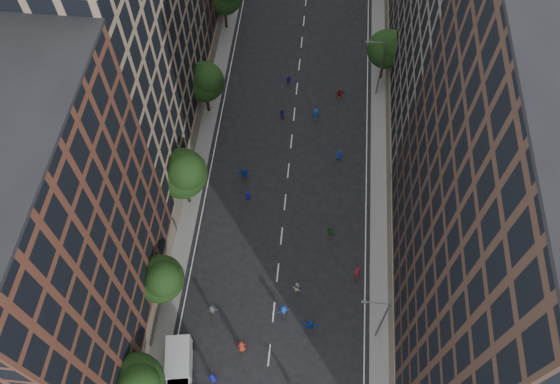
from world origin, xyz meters
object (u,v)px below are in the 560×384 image
at_px(streetlamp_near, 381,318).
at_px(streetlamp_far, 380,66).
at_px(cargo_van, 179,365).
at_px(skater_0, 213,378).

relative_size(streetlamp_near, streetlamp_far, 1.00).
distance_m(streetlamp_far, cargo_van, 42.72).
relative_size(streetlamp_near, skater_0, 5.16).
xyz_separation_m(streetlamp_near, skater_0, (-15.53, -5.94, -4.29)).
bearing_deg(cargo_van, streetlamp_far, 54.55).
height_order(streetlamp_far, cargo_van, streetlamp_far).
bearing_deg(cargo_van, streetlamp_near, 6.12).
distance_m(streetlamp_near, streetlamp_far, 33.00).
bearing_deg(streetlamp_far, streetlamp_near, -90.00).
bearing_deg(streetlamp_near, skater_0, -159.06).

